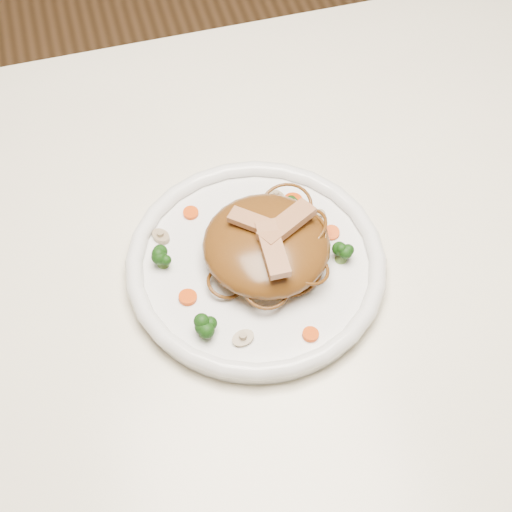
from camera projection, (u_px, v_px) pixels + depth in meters
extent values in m
plane|color=#51351B|center=(272.00, 461.00, 1.50)|extent=(4.00, 4.00, 0.00)
cube|color=white|center=(283.00, 252.00, 0.90)|extent=(1.20, 0.80, 0.04)
cylinder|color=brown|center=(489.00, 165.00, 1.47)|extent=(0.06, 0.06, 0.71)
cylinder|color=white|center=(256.00, 267.00, 0.85)|extent=(0.37, 0.37, 0.02)
ellipsoid|color=#583410|center=(266.00, 245.00, 0.83)|extent=(0.15, 0.15, 0.05)
cube|color=tan|center=(287.00, 223.00, 0.81)|extent=(0.07, 0.05, 0.01)
cube|color=tan|center=(255.00, 222.00, 0.81)|extent=(0.06, 0.05, 0.01)
cube|color=tan|center=(273.00, 249.00, 0.79)|extent=(0.03, 0.07, 0.01)
cylinder|color=#DB4C08|center=(293.00, 200.00, 0.89)|extent=(0.03, 0.03, 0.00)
cylinder|color=#DB4C08|center=(188.00, 297.00, 0.82)|extent=(0.02, 0.02, 0.00)
cylinder|color=#DB4C08|center=(331.00, 233.00, 0.87)|extent=(0.03, 0.03, 0.00)
cylinder|color=#DB4C08|center=(191.00, 213.00, 0.88)|extent=(0.02, 0.02, 0.00)
cylinder|color=#DB4C08|center=(311.00, 334.00, 0.79)|extent=(0.02, 0.02, 0.00)
cylinder|color=tan|center=(243.00, 338.00, 0.79)|extent=(0.03, 0.03, 0.01)
cylinder|color=tan|center=(319.00, 218.00, 0.88)|extent=(0.03, 0.03, 0.01)
cylinder|color=tan|center=(161.00, 236.00, 0.86)|extent=(0.03, 0.03, 0.01)
cylinder|color=tan|center=(276.00, 196.00, 0.90)|extent=(0.03, 0.03, 0.01)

